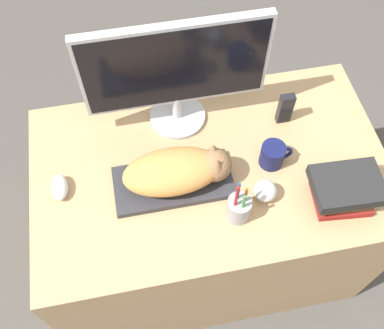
{
  "coord_description": "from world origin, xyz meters",
  "views": [
    {
      "loc": [
        -0.22,
        -0.4,
        2.04
      ],
      "look_at": [
        -0.07,
        0.35,
        0.79
      ],
      "focal_mm": 42.0,
      "sensor_mm": 36.0,
      "label": 1
    }
  ],
  "objects_px": {
    "baseball": "(265,191)",
    "coffee_mug": "(273,155)",
    "monitor": "(176,71)",
    "pen_cup": "(239,208)",
    "cat": "(181,170)",
    "book_stack": "(344,190)",
    "phone": "(285,109)",
    "keyboard": "(173,182)",
    "computer_mouse": "(60,187)"
  },
  "relations": [
    {
      "from": "cat",
      "to": "monitor",
      "type": "distance_m",
      "value": 0.32
    },
    {
      "from": "baseball",
      "to": "phone",
      "type": "xyz_separation_m",
      "value": [
        0.15,
        0.29,
        0.03
      ]
    },
    {
      "from": "pen_cup",
      "to": "book_stack",
      "type": "height_order",
      "value": "pen_cup"
    },
    {
      "from": "book_stack",
      "to": "computer_mouse",
      "type": "bearing_deg",
      "value": 167.12
    },
    {
      "from": "book_stack",
      "to": "coffee_mug",
      "type": "bearing_deg",
      "value": 135.15
    },
    {
      "from": "computer_mouse",
      "to": "baseball",
      "type": "distance_m",
      "value": 0.67
    },
    {
      "from": "monitor",
      "to": "pen_cup",
      "type": "distance_m",
      "value": 0.48
    },
    {
      "from": "keyboard",
      "to": "book_stack",
      "type": "height_order",
      "value": "book_stack"
    },
    {
      "from": "pen_cup",
      "to": "baseball",
      "type": "distance_m",
      "value": 0.11
    },
    {
      "from": "keyboard",
      "to": "monitor",
      "type": "height_order",
      "value": "monitor"
    },
    {
      "from": "monitor",
      "to": "book_stack",
      "type": "distance_m",
      "value": 0.65
    },
    {
      "from": "baseball",
      "to": "phone",
      "type": "distance_m",
      "value": 0.33
    },
    {
      "from": "cat",
      "to": "pen_cup",
      "type": "xyz_separation_m",
      "value": [
        0.15,
        -0.15,
        -0.03
      ]
    },
    {
      "from": "phone",
      "to": "monitor",
      "type": "bearing_deg",
      "value": 167.63
    },
    {
      "from": "monitor",
      "to": "book_stack",
      "type": "relative_size",
      "value": 2.7
    },
    {
      "from": "cat",
      "to": "coffee_mug",
      "type": "height_order",
      "value": "cat"
    },
    {
      "from": "pen_cup",
      "to": "book_stack",
      "type": "xyz_separation_m",
      "value": [
        0.34,
        -0.0,
        0.01
      ]
    },
    {
      "from": "monitor",
      "to": "coffee_mug",
      "type": "distance_m",
      "value": 0.42
    },
    {
      "from": "keyboard",
      "to": "phone",
      "type": "bearing_deg",
      "value": 23.3
    },
    {
      "from": "phone",
      "to": "computer_mouse",
      "type": "bearing_deg",
      "value": -170.18
    },
    {
      "from": "monitor",
      "to": "pen_cup",
      "type": "relative_size",
      "value": 3.04
    },
    {
      "from": "coffee_mug",
      "to": "pen_cup",
      "type": "height_order",
      "value": "pen_cup"
    },
    {
      "from": "coffee_mug",
      "to": "phone",
      "type": "distance_m",
      "value": 0.19
    },
    {
      "from": "phone",
      "to": "book_stack",
      "type": "bearing_deg",
      "value": -75.62
    },
    {
      "from": "baseball",
      "to": "coffee_mug",
      "type": "bearing_deg",
      "value": 63.37
    },
    {
      "from": "cat",
      "to": "pen_cup",
      "type": "height_order",
      "value": "pen_cup"
    },
    {
      "from": "cat",
      "to": "computer_mouse",
      "type": "relative_size",
      "value": 3.65
    },
    {
      "from": "monitor",
      "to": "computer_mouse",
      "type": "distance_m",
      "value": 0.53
    },
    {
      "from": "coffee_mug",
      "to": "keyboard",
      "type": "bearing_deg",
      "value": -176.36
    },
    {
      "from": "computer_mouse",
      "to": "coffee_mug",
      "type": "bearing_deg",
      "value": -2.13
    },
    {
      "from": "coffee_mug",
      "to": "book_stack",
      "type": "relative_size",
      "value": 0.5
    },
    {
      "from": "monitor",
      "to": "baseball",
      "type": "relative_size",
      "value": 8.18
    },
    {
      "from": "computer_mouse",
      "to": "baseball",
      "type": "xyz_separation_m",
      "value": [
        0.65,
        -0.15,
        0.02
      ]
    },
    {
      "from": "cat",
      "to": "book_stack",
      "type": "distance_m",
      "value": 0.52
    },
    {
      "from": "keyboard",
      "to": "phone",
      "type": "relative_size",
      "value": 2.97
    },
    {
      "from": "keyboard",
      "to": "baseball",
      "type": "bearing_deg",
      "value": -19.74
    },
    {
      "from": "computer_mouse",
      "to": "phone",
      "type": "relative_size",
      "value": 0.73
    },
    {
      "from": "keyboard",
      "to": "book_stack",
      "type": "distance_m",
      "value": 0.55
    },
    {
      "from": "keyboard",
      "to": "pen_cup",
      "type": "height_order",
      "value": "pen_cup"
    },
    {
      "from": "monitor",
      "to": "cat",
      "type": "bearing_deg",
      "value": -97.75
    },
    {
      "from": "coffee_mug",
      "to": "phone",
      "type": "height_order",
      "value": "phone"
    },
    {
      "from": "phone",
      "to": "pen_cup",
      "type": "bearing_deg",
      "value": -126.86
    },
    {
      "from": "keyboard",
      "to": "coffee_mug",
      "type": "distance_m",
      "value": 0.35
    },
    {
      "from": "computer_mouse",
      "to": "book_stack",
      "type": "height_order",
      "value": "book_stack"
    },
    {
      "from": "keyboard",
      "to": "monitor",
      "type": "xyz_separation_m",
      "value": [
        0.06,
        0.27,
        0.23
      ]
    },
    {
      "from": "baseball",
      "to": "computer_mouse",
      "type": "bearing_deg",
      "value": 167.01
    },
    {
      "from": "keyboard",
      "to": "book_stack",
      "type": "bearing_deg",
      "value": -16.53
    },
    {
      "from": "coffee_mug",
      "to": "book_stack",
      "type": "height_order",
      "value": "book_stack"
    },
    {
      "from": "book_stack",
      "to": "monitor",
      "type": "bearing_deg",
      "value": 137.32
    },
    {
      "from": "coffee_mug",
      "to": "baseball",
      "type": "relative_size",
      "value": 1.52
    }
  ]
}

